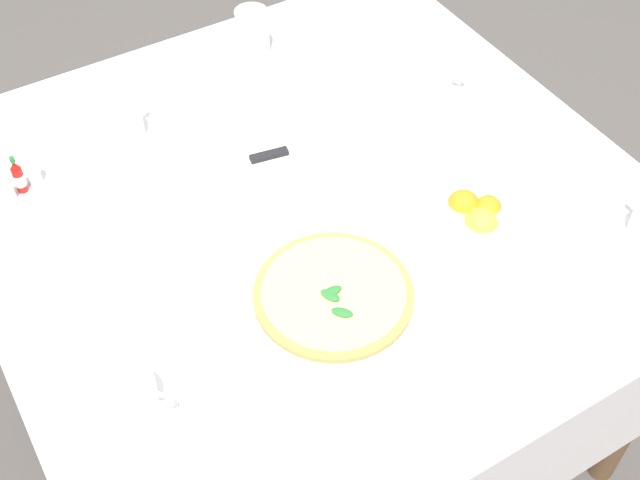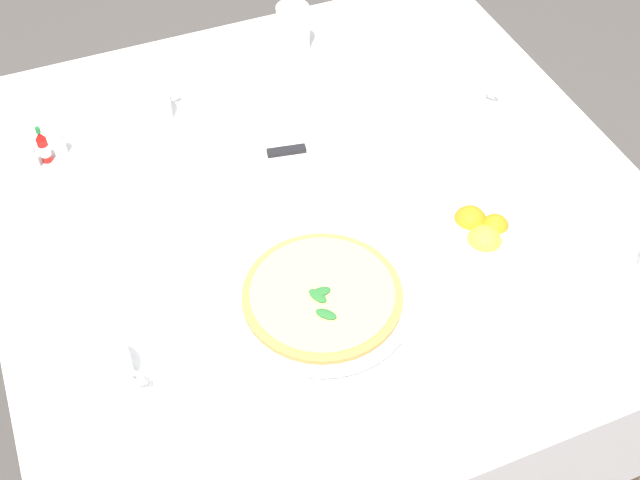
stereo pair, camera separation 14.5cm
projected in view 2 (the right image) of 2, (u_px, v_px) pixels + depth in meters
The scene contains 14 objects.
ground_plane at pixel (318, 405), 2.10m from camera, with size 8.00×8.00×0.00m, color #4C4742.
dining_table at pixel (318, 242), 1.64m from camera, with size 1.19×1.19×0.75m.
pizza_plate at pixel (322, 300), 1.37m from camera, with size 0.30×0.30×0.02m.
pizza at pixel (322, 295), 1.36m from camera, with size 0.27×0.27×0.02m.
coffee_cup_right_edge at pixel (108, 370), 1.26m from camera, with size 0.13×0.13×0.06m.
coffee_cup_near_right at pixel (470, 85), 1.72m from camera, with size 0.13×0.13×0.06m.
coffee_cup_far_left at pixel (153, 109), 1.67m from camera, with size 0.13×0.13×0.06m.
water_glass_near_left at pixel (293, 31), 1.82m from camera, with size 0.07×0.07×0.10m.
napkin_folded at pixel (311, 153), 1.61m from camera, with size 0.25×0.19×0.02m.
dinner_knife at pixel (312, 147), 1.60m from camera, with size 0.20×0.05×0.01m.
citrus_bowl at pixel (480, 233), 1.45m from camera, with size 0.15×0.15×0.07m.
hot_sauce_bottle at pixel (43, 147), 1.59m from camera, with size 0.02×0.02×0.08m.
salt_shaker at pixel (58, 144), 1.61m from camera, with size 0.03×0.03×0.06m.
pepper_shaker at pixel (31, 158), 1.58m from camera, with size 0.03×0.03×0.06m.
Camera 2 is at (-0.41, -1.01, 1.84)m, focal length 46.74 mm.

